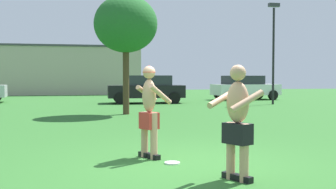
{
  "coord_description": "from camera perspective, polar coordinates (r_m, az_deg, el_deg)",
  "views": [
    {
      "loc": [
        -1.7,
        -6.67,
        1.49
      ],
      "look_at": [
        -0.04,
        1.3,
        1.14
      ],
      "focal_mm": 43.34,
      "sensor_mm": 36.0,
      "label": 1
    }
  ],
  "objects": [
    {
      "name": "ground_plane",
      "position": [
        7.04,
        2.53,
        -9.73
      ],
      "size": [
        80.0,
        80.0,
        0.0
      ],
      "primitive_type": "plane",
      "color": "#2D6628"
    },
    {
      "name": "player_with_cap",
      "position": [
        7.41,
        -2.63,
        -1.84
      ],
      "size": [
        0.68,
        0.79,
        1.7
      ],
      "color": "black",
      "rests_on": "ground_plane"
    },
    {
      "name": "player_in_black",
      "position": [
        5.88,
        9.71,
        -3.5
      ],
      "size": [
        0.76,
        0.77,
        1.66
      ],
      "color": "black",
      "rests_on": "ground_plane"
    },
    {
      "name": "frisbee",
      "position": [
        7.06,
        0.59,
        -9.59
      ],
      "size": [
        0.27,
        0.27,
        0.03
      ],
      "primitive_type": "cylinder",
      "color": "white",
      "rests_on": "ground_plane"
    },
    {
      "name": "car_white_near_post",
      "position": [
        27.07,
        10.74,
        1.02
      ],
      "size": [
        4.45,
        2.36,
        1.58
      ],
      "color": "white",
      "rests_on": "ground_plane"
    },
    {
      "name": "car_black_far_end",
      "position": [
        23.22,
        -3.02,
        0.83
      ],
      "size": [
        4.35,
        2.13,
        1.58
      ],
      "color": "black",
      "rests_on": "ground_plane"
    },
    {
      "name": "lamp_post",
      "position": [
        22.91,
        14.62,
        7.13
      ],
      "size": [
        0.6,
        0.24,
        5.49
      ],
      "color": "black",
      "rests_on": "ground_plane"
    },
    {
      "name": "outbuilding_behind_lot",
      "position": [
        36.25,
        -13.95,
        3.34
      ],
      "size": [
        12.8,
        4.21,
        4.16
      ],
      "color": "#B2A893",
      "rests_on": "ground_plane"
    },
    {
      "name": "tree_left_field",
      "position": [
        16.37,
        -5.96,
        9.75
      ],
      "size": [
        2.52,
        2.52,
        4.73
      ],
      "color": "#4C3823",
      "rests_on": "ground_plane"
    }
  ]
}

